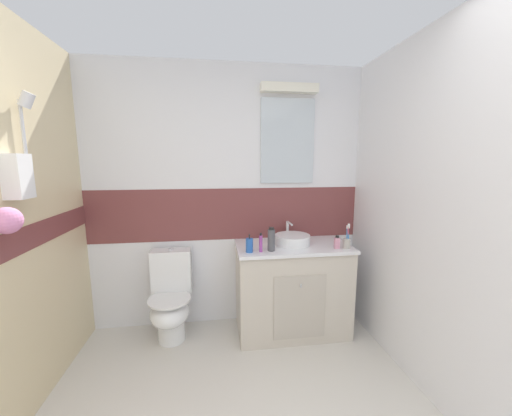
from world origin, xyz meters
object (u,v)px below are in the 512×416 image
(toilet, at_px, (171,299))
(toothbrush_cup, at_px, (347,242))
(sink_basin, at_px, (292,239))
(soap_dispenser, at_px, (249,245))
(mouthwash_bottle, at_px, (271,240))
(toothpaste_tube_upright, at_px, (261,243))
(perfume_flask_small, at_px, (337,242))

(toilet, relative_size, toothbrush_cup, 3.68)
(sink_basin, xyz_separation_m, soap_dispenser, (-0.42, -0.18, 0.01))
(toothbrush_cup, height_order, mouthwash_bottle, toothbrush_cup)
(soap_dispenser, xyz_separation_m, toothpaste_tube_upright, (0.10, -0.01, 0.02))
(toilet, bearing_deg, perfume_flask_small, -7.97)
(toothbrush_cup, height_order, soap_dispenser, toothbrush_cup)
(soap_dispenser, relative_size, perfume_flask_small, 1.37)
(sink_basin, distance_m, perfume_flask_small, 0.40)
(soap_dispenser, distance_m, toothpaste_tube_upright, 0.10)
(toilet, xyz_separation_m, mouthwash_bottle, (0.89, -0.19, 0.57))
(sink_basin, relative_size, toilet, 0.45)
(sink_basin, height_order, toilet, sink_basin)
(toilet, relative_size, perfume_flask_small, 7.00)
(mouthwash_bottle, bearing_deg, toothbrush_cup, -1.63)
(soap_dispenser, xyz_separation_m, perfume_flask_small, (0.77, -0.00, -0.00))
(toilet, xyz_separation_m, soap_dispenser, (0.70, -0.20, 0.54))
(sink_basin, bearing_deg, toilet, 179.02)
(toilet, bearing_deg, toothbrush_cup, -7.61)
(toothbrush_cup, bearing_deg, perfume_flask_small, 178.24)
(toothbrush_cup, distance_m, soap_dispenser, 0.87)
(soap_dispenser, relative_size, mouthwash_bottle, 0.77)
(sink_basin, relative_size, toothbrush_cup, 1.66)
(sink_basin, distance_m, mouthwash_bottle, 0.29)
(soap_dispenser, height_order, mouthwash_bottle, mouthwash_bottle)
(toothpaste_tube_upright, xyz_separation_m, mouthwash_bottle, (0.09, 0.02, 0.02))
(perfume_flask_small, bearing_deg, toilet, 172.03)
(toothpaste_tube_upright, height_order, perfume_flask_small, toothpaste_tube_upright)
(toilet, xyz_separation_m, toothpaste_tube_upright, (0.79, -0.21, 0.55))
(mouthwash_bottle, height_order, perfume_flask_small, mouthwash_bottle)
(soap_dispenser, bearing_deg, toothbrush_cup, -0.50)
(sink_basin, distance_m, toothpaste_tube_upright, 0.38)
(toothpaste_tube_upright, bearing_deg, toilet, 165.32)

